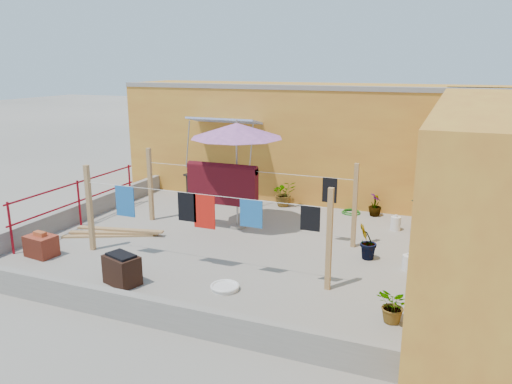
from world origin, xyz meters
TOP-DOWN VIEW (x-y plane):
  - ground at (0.00, 0.00)m, footprint 80.00×80.00m
  - wall_back at (0.50, 4.69)m, footprint 11.00×3.27m
  - wall_right at (5.20, 0.00)m, footprint 2.40×9.00m
  - parapet_front at (0.00, -3.58)m, footprint 8.30×0.16m
  - parapet_left at (-4.08, 0.00)m, footprint 0.16×7.30m
  - red_railing at (-3.85, -0.20)m, footprint 0.05×4.20m
  - clothesline_rig at (-0.42, 0.53)m, footprint 5.09×2.35m
  - patio_umbrella at (-0.29, 1.04)m, footprint 2.76×2.76m
  - outdoor_table at (-2.11, 3.20)m, footprint 1.56×1.06m
  - brick_stack at (-3.22, -2.07)m, footprint 0.64×0.50m
  - lumber_pile at (-2.64, -0.51)m, footprint 2.12×1.03m
  - brazier at (-0.90, -2.55)m, footprint 0.72×0.59m
  - white_basin at (0.87, -2.09)m, footprint 0.51×0.51m
  - water_jug_a at (3.70, -0.04)m, footprint 0.21×0.21m
  - water_jug_b at (3.20, 2.25)m, footprint 0.24×0.24m
  - green_hose at (1.97, 3.20)m, footprint 0.49×0.49m
  - plant_back_a at (0.14, 3.20)m, footprint 0.84×0.81m
  - plant_back_b at (2.57, 3.20)m, footprint 0.36×0.36m
  - plant_right_a at (3.70, 2.47)m, footprint 0.52×0.46m
  - plant_right_b at (2.89, 0.19)m, footprint 0.48×0.51m
  - plant_right_c at (3.70, -2.16)m, footprint 0.66×0.66m

SIDE VIEW (x-z plane):
  - ground at x=0.00m, z-range 0.00..0.00m
  - green_hose at x=1.97m, z-range 0.00..0.07m
  - white_basin at x=0.87m, z-range 0.00..0.09m
  - lumber_pile at x=-2.64m, z-range 0.00..0.13m
  - water_jug_a at x=3.70m, z-range -0.02..0.32m
  - water_jug_b at x=3.20m, z-range -0.02..0.35m
  - parapet_front at x=0.00m, z-range 0.00..0.44m
  - parapet_left at x=-4.08m, z-range 0.00..0.44m
  - brick_stack at x=-3.22m, z-range -0.04..0.48m
  - brazier at x=-0.90m, z-range -0.01..0.55m
  - plant_right_c at x=3.70m, z-range 0.00..0.55m
  - plant_back_b at x=2.57m, z-range 0.00..0.58m
  - plant_back_a at x=0.14m, z-range 0.00..0.71m
  - plant_right_b at x=2.89m, z-range 0.00..0.74m
  - plant_right_a at x=3.70m, z-range 0.00..0.82m
  - outdoor_table at x=-2.11m, z-range 0.27..0.94m
  - red_railing at x=-3.85m, z-range 0.17..1.27m
  - clothesline_rig at x=-0.42m, z-range 0.15..1.95m
  - wall_right at x=5.20m, z-range 0.00..3.20m
  - wall_back at x=0.50m, z-range 0.00..3.21m
  - patio_umbrella at x=-0.29m, z-range 1.01..3.56m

